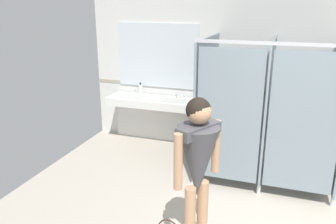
# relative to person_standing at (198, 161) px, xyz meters

# --- Properties ---
(wall_back) EXTENTS (7.33, 0.12, 2.60)m
(wall_back) POSITION_rel_person_standing_xyz_m (0.94, 3.01, 0.22)
(wall_back) COLOR silver
(wall_back) RESTS_ON ground_plane
(wall_back_tile_band) EXTENTS (7.33, 0.01, 0.06)m
(wall_back_tile_band) POSITION_rel_person_standing_xyz_m (0.94, 2.94, -0.03)
(wall_back_tile_band) COLOR #9E937F
(wall_back_tile_band) RESTS_ON wall_back
(vanity_counter) EXTENTS (1.63, 0.52, 0.98)m
(vanity_counter) POSITION_rel_person_standing_xyz_m (-1.50, 2.75, -0.45)
(vanity_counter) COLOR silver
(vanity_counter) RESTS_ON ground_plane
(mirror_panel) EXTENTS (1.53, 0.02, 1.14)m
(mirror_panel) POSITION_rel_person_standing_xyz_m (-1.50, 2.94, 0.51)
(mirror_panel) COLOR silver
(mirror_panel) RESTS_ON wall_back
(bathroom_stalls) EXTENTS (1.90, 1.52, 2.06)m
(bathroom_stalls) POSITION_rel_person_standing_xyz_m (0.51, 1.98, -0.01)
(bathroom_stalls) COLOR gray
(bathroom_stalls) RESTS_ON ground_plane
(person_standing) EXTENTS (0.54, 0.54, 1.70)m
(person_standing) POSITION_rel_person_standing_xyz_m (0.00, 0.00, 0.00)
(person_standing) COLOR tan
(person_standing) RESTS_ON ground_plane
(soap_dispenser) EXTENTS (0.07, 0.07, 0.23)m
(soap_dispenser) POSITION_rel_person_standing_xyz_m (-1.80, 2.82, -0.12)
(soap_dispenser) COLOR white
(soap_dispenser) RESTS_ON vanity_counter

